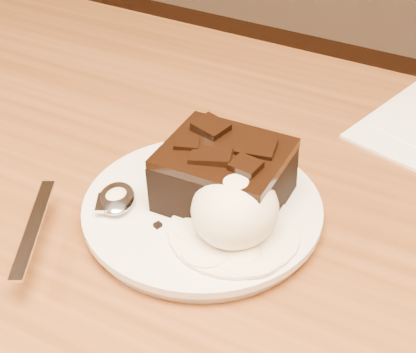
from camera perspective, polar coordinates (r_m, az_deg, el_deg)
The scene contains 8 objects.
plate at distance 0.57m, azimuth -0.49°, elevation -3.09°, with size 0.21×0.21×0.02m, color white.
brownie at distance 0.55m, azimuth 1.43°, elevation -0.14°, with size 0.10×0.09×0.05m, color black.
ice_cream_scoop at distance 0.52m, azimuth 2.36°, elevation -2.88°, with size 0.07×0.07×0.06m, color white.
melt_puddle at distance 0.53m, azimuth 2.30°, elevation -4.82°, with size 0.11×0.11×0.00m, color #F0E9CE.
spoon at distance 0.56m, azimuth -7.94°, elevation -2.00°, with size 0.03×0.18×0.01m, color silver, non-canonical shape.
crumb_a at distance 0.54m, azimuth -4.39°, elevation -4.24°, with size 0.01×0.01×0.00m, color black.
crumb_b at distance 0.54m, azimuth 3.21°, elevation -3.73°, with size 0.01×0.01×0.00m, color black.
crumb_c at distance 0.52m, azimuth 2.41°, elevation -5.91°, with size 0.01×0.00×0.00m, color black.
Camera 1 is at (0.20, -0.33, 1.12)m, focal length 56.67 mm.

